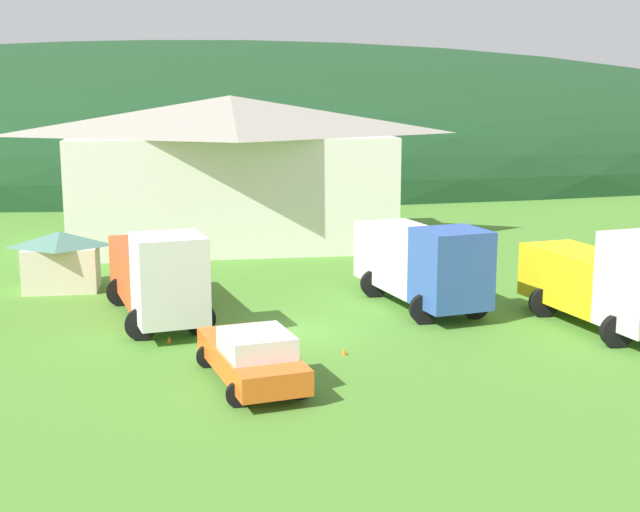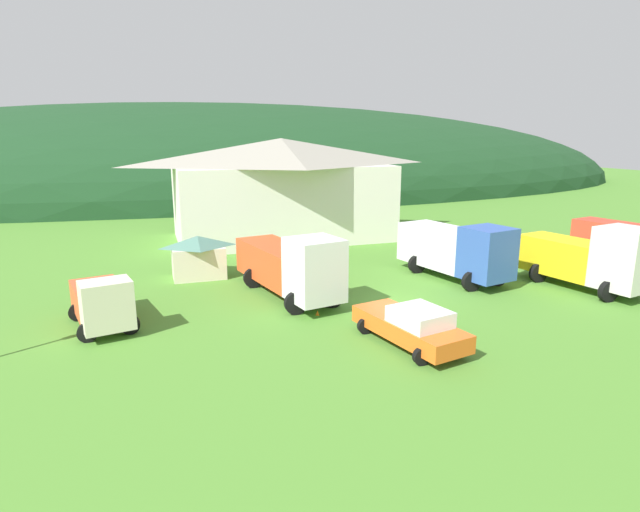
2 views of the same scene
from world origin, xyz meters
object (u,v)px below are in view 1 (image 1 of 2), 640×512
object	(u,v)px
box_truck_blue	(422,262)
service_pickup_orange	(252,356)
traffic_cone_mid_row	(169,342)
flatbed_truck_yellow	(609,280)
heavy_rig_white	(157,274)
traffic_cone_near_pickup	(344,355)
play_shed_cream	(61,260)
depot_building	(231,168)

from	to	relation	value
box_truck_blue	service_pickup_orange	xyz separation A→B (m)	(-7.18, -7.93, -0.98)
traffic_cone_mid_row	flatbed_truck_yellow	bearing A→B (deg)	-3.21
box_truck_blue	heavy_rig_white	bearing A→B (deg)	-100.23
flatbed_truck_yellow	traffic_cone_mid_row	world-z (taller)	flatbed_truck_yellow
flatbed_truck_yellow	traffic_cone_near_pickup	bearing A→B (deg)	-92.96
traffic_cone_near_pickup	play_shed_cream	bearing A→B (deg)	133.32
traffic_cone_mid_row	box_truck_blue	bearing A→B (deg)	19.34
heavy_rig_white	traffic_cone_near_pickup	xyz separation A→B (m)	(5.99, -5.28, -1.72)
play_shed_cream	heavy_rig_white	xyz separation A→B (m)	(4.14, -5.46, 0.43)
service_pickup_orange	play_shed_cream	bearing A→B (deg)	-163.48
service_pickup_orange	traffic_cone_mid_row	distance (m)	5.23
depot_building	service_pickup_orange	distance (m)	23.39
traffic_cone_near_pickup	traffic_cone_mid_row	distance (m)	6.00
play_shed_cream	depot_building	bearing A→B (deg)	52.68
depot_building	heavy_rig_white	distance (m)	16.15
play_shed_cream	flatbed_truck_yellow	xyz separation A→B (m)	(19.75, -9.35, 0.53)
heavy_rig_white	service_pickup_orange	bearing A→B (deg)	9.20
service_pickup_orange	traffic_cone_mid_row	xyz separation A→B (m)	(-2.45, 4.55, -0.83)
box_truck_blue	flatbed_truck_yellow	world-z (taller)	flatbed_truck_yellow
play_shed_cream	traffic_cone_mid_row	world-z (taller)	play_shed_cream
play_shed_cream	heavy_rig_white	world-z (taller)	heavy_rig_white
flatbed_truck_yellow	traffic_cone_mid_row	size ratio (longest dim) A/B	15.93
flatbed_truck_yellow	box_truck_blue	bearing A→B (deg)	-138.52
depot_building	heavy_rig_white	world-z (taller)	depot_building
heavy_rig_white	box_truck_blue	xyz separation A→B (m)	(10.06, 0.34, 0.08)
play_shed_cream	traffic_cone_mid_row	distance (m)	9.74
heavy_rig_white	box_truck_blue	bearing A→B (deg)	80.38
box_truck_blue	depot_building	bearing A→B (deg)	-169.07
box_truck_blue	traffic_cone_mid_row	bearing A→B (deg)	-82.83
depot_building	traffic_cone_near_pickup	world-z (taller)	depot_building
play_shed_cream	box_truck_blue	xyz separation A→B (m)	(14.20, -5.12, 0.51)
depot_building	heavy_rig_white	size ratio (longest dim) A/B	2.07
flatbed_truck_yellow	play_shed_cream	bearing A→B (deg)	-126.53
service_pickup_orange	traffic_cone_near_pickup	size ratio (longest dim) A/B	11.84
play_shed_cream	box_truck_blue	size ratio (longest dim) A/B	0.42
depot_building	traffic_cone_mid_row	distance (m)	19.31
depot_building	play_shed_cream	distance (m)	13.02
traffic_cone_mid_row	depot_building	bearing A→B (deg)	80.43
service_pickup_orange	heavy_rig_white	bearing A→B (deg)	-170.99
play_shed_cream	flatbed_truck_yellow	size ratio (longest dim) A/B	0.45
box_truck_blue	service_pickup_orange	distance (m)	10.74
depot_building	box_truck_blue	size ratio (longest dim) A/B	2.33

